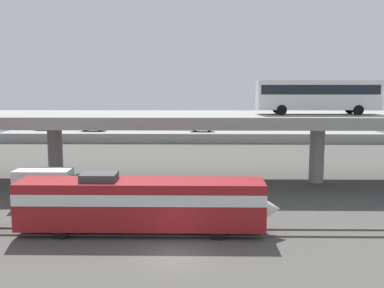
% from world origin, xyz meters
% --- Properties ---
extents(ground_plane, '(260.00, 260.00, 0.00)m').
position_xyz_m(ground_plane, '(0.00, 0.00, 0.00)').
color(ground_plane, '#4C4944').
extents(rail_strip_near, '(110.00, 0.12, 0.12)m').
position_xyz_m(rail_strip_near, '(0.00, 3.29, 0.06)').
color(rail_strip_near, '#59544C').
rests_on(rail_strip_near, ground_plane).
extents(rail_strip_far, '(110.00, 0.12, 0.12)m').
position_xyz_m(rail_strip_far, '(0.00, 4.71, 0.06)').
color(rail_strip_far, '#59544C').
rests_on(rail_strip_far, ground_plane).
extents(train_locomotive, '(17.83, 3.04, 4.18)m').
position_xyz_m(train_locomotive, '(-1.69, 4.00, 2.19)').
color(train_locomotive, maroon).
rests_on(train_locomotive, ground_plane).
extents(highway_overpass, '(96.00, 10.96, 7.14)m').
position_xyz_m(highway_overpass, '(0.00, 20.00, 6.40)').
color(highway_overpass, gray).
rests_on(highway_overpass, ground_plane).
extents(transit_bus_on_overpass, '(12.00, 2.68, 3.40)m').
position_xyz_m(transit_bus_on_overpass, '(13.17, 19.16, 9.20)').
color(transit_bus_on_overpass, silver).
rests_on(transit_bus_on_overpass, highway_overpass).
extents(service_truck_west, '(6.80, 2.46, 3.04)m').
position_xyz_m(service_truck_west, '(-10.82, 10.97, 1.64)').
color(service_truck_west, '#0C4C26').
rests_on(service_truck_west, ground_plane).
extents(pier_parking_lot, '(66.39, 11.29, 1.65)m').
position_xyz_m(pier_parking_lot, '(0.00, 55.00, 0.83)').
color(pier_parking_lot, gray).
rests_on(pier_parking_lot, ground_plane).
extents(parked_car_0, '(4.35, 1.86, 1.50)m').
position_xyz_m(parked_car_0, '(-26.60, 57.77, 2.42)').
color(parked_car_0, '#0C4C26').
rests_on(parked_car_0, pier_parking_lot).
extents(parked_car_1, '(4.47, 1.90, 1.50)m').
position_xyz_m(parked_car_1, '(-5.41, 57.14, 2.43)').
color(parked_car_1, black).
rests_on(parked_car_1, pier_parking_lot).
extents(parked_car_2, '(4.70, 1.83, 1.50)m').
position_xyz_m(parked_car_2, '(2.10, 57.14, 2.43)').
color(parked_car_2, black).
rests_on(parked_car_2, pier_parking_lot).
extents(parked_car_3, '(4.24, 1.87, 1.50)m').
position_xyz_m(parked_car_3, '(-17.58, 53.64, 2.42)').
color(parked_car_3, black).
rests_on(parked_car_3, pier_parking_lot).
extents(parked_car_4, '(4.01, 1.82, 1.50)m').
position_xyz_m(parked_car_4, '(-26.75, 55.04, 2.42)').
color(parked_car_4, '#515459').
rests_on(parked_car_4, pier_parking_lot).
extents(parked_car_5, '(4.13, 1.87, 1.50)m').
position_xyz_m(parked_car_5, '(1.98, 53.17, 2.42)').
color(parked_car_5, '#9E998C').
rests_on(parked_car_5, pier_parking_lot).
extents(harbor_water, '(140.00, 36.00, 0.01)m').
position_xyz_m(harbor_water, '(0.00, 78.00, 0.00)').
color(harbor_water, '#385B7A').
rests_on(harbor_water, ground_plane).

